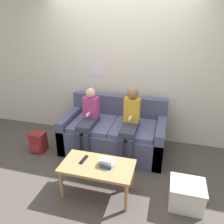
{
  "coord_description": "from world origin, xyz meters",
  "views": [
    {
      "loc": [
        0.83,
        -2.6,
        2.13
      ],
      "look_at": [
        0.0,
        0.42,
        0.75
      ],
      "focal_mm": 35.0,
      "sensor_mm": 36.0,
      "label": 1
    }
  ],
  "objects_px": {
    "person_left": "(88,119)",
    "tv_remote": "(84,159)",
    "couch": "(114,133)",
    "storage_box": "(186,195)",
    "backpack": "(38,142)",
    "person_right": "(130,122)",
    "coffee_table": "(97,169)"
  },
  "relations": [
    {
      "from": "person_left",
      "to": "tv_remote",
      "type": "height_order",
      "value": "person_left"
    },
    {
      "from": "person_left",
      "to": "backpack",
      "type": "xyz_separation_m",
      "value": [
        -0.85,
        -0.2,
        -0.45
      ]
    },
    {
      "from": "tv_remote",
      "to": "backpack",
      "type": "xyz_separation_m",
      "value": [
        -1.09,
        0.61,
        -0.28
      ]
    },
    {
      "from": "person_right",
      "to": "storage_box",
      "type": "relative_size",
      "value": 2.82
    },
    {
      "from": "coffee_table",
      "to": "person_right",
      "type": "relative_size",
      "value": 0.78
    },
    {
      "from": "person_right",
      "to": "couch",
      "type": "bearing_deg",
      "value": 146.46
    },
    {
      "from": "person_right",
      "to": "tv_remote",
      "type": "bearing_deg",
      "value": -118.1
    },
    {
      "from": "couch",
      "to": "person_right",
      "type": "distance_m",
      "value": 0.51
    },
    {
      "from": "backpack",
      "to": "storage_box",
      "type": "bearing_deg",
      "value": -13.61
    },
    {
      "from": "person_left",
      "to": "storage_box",
      "type": "distance_m",
      "value": 1.78
    },
    {
      "from": "person_right",
      "to": "storage_box",
      "type": "xyz_separation_m",
      "value": [
        0.86,
        -0.79,
        -0.49
      ]
    },
    {
      "from": "couch",
      "to": "backpack",
      "type": "relative_size",
      "value": 4.97
    },
    {
      "from": "coffee_table",
      "to": "person_right",
      "type": "bearing_deg",
      "value": 74.58
    },
    {
      "from": "couch",
      "to": "storage_box",
      "type": "distance_m",
      "value": 1.54
    },
    {
      "from": "person_left",
      "to": "coffee_table",
      "type": "bearing_deg",
      "value": -62.8
    },
    {
      "from": "coffee_table",
      "to": "backpack",
      "type": "distance_m",
      "value": 1.47
    },
    {
      "from": "couch",
      "to": "storage_box",
      "type": "relative_size",
      "value": 4.1
    },
    {
      "from": "coffee_table",
      "to": "tv_remote",
      "type": "xyz_separation_m",
      "value": [
        -0.2,
        0.05,
        0.06
      ]
    },
    {
      "from": "coffee_table",
      "to": "person_left",
      "type": "bearing_deg",
      "value": 117.2
    },
    {
      "from": "couch",
      "to": "tv_remote",
      "type": "relative_size",
      "value": 9.71
    },
    {
      "from": "person_left",
      "to": "person_right",
      "type": "bearing_deg",
      "value": 1.15
    },
    {
      "from": "coffee_table",
      "to": "tv_remote",
      "type": "bearing_deg",
      "value": 166.07
    },
    {
      "from": "couch",
      "to": "person_left",
      "type": "height_order",
      "value": "person_left"
    },
    {
      "from": "tv_remote",
      "to": "person_left",
      "type": "bearing_deg",
      "value": 113.51
    },
    {
      "from": "storage_box",
      "to": "backpack",
      "type": "height_order",
      "value": "backpack"
    },
    {
      "from": "couch",
      "to": "person_left",
      "type": "xyz_separation_m",
      "value": [
        -0.37,
        -0.22,
        0.32
      ]
    },
    {
      "from": "person_left",
      "to": "backpack",
      "type": "height_order",
      "value": "person_left"
    },
    {
      "from": "backpack",
      "to": "coffee_table",
      "type": "bearing_deg",
      "value": -26.97
    },
    {
      "from": "person_right",
      "to": "storage_box",
      "type": "bearing_deg",
      "value": -42.58
    },
    {
      "from": "coffee_table",
      "to": "backpack",
      "type": "xyz_separation_m",
      "value": [
        -1.29,
        0.66,
        -0.22
      ]
    },
    {
      "from": "couch",
      "to": "coffee_table",
      "type": "bearing_deg",
      "value": -86.46
    },
    {
      "from": "couch",
      "to": "coffee_table",
      "type": "relative_size",
      "value": 1.85
    }
  ]
}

